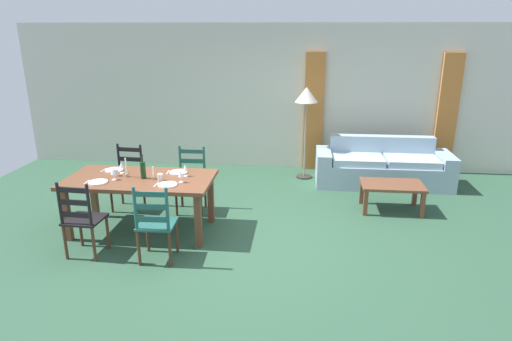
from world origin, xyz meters
TOP-DOWN VIEW (x-y plane):
  - ground_plane at (0.00, 0.00)m, footprint 9.60×9.60m
  - wall_far at (0.00, 3.30)m, footprint 9.60×0.16m
  - curtain_panel_left at (0.88, 3.16)m, footprint 0.35×0.08m
  - curtain_panel_right at (3.28, 3.16)m, footprint 0.35×0.08m
  - dining_table at (-1.41, 0.15)m, footprint 1.90×0.96m
  - dining_chair_near_left at (-1.86, -0.60)m, footprint 0.44×0.42m
  - dining_chair_near_right at (-0.96, -0.63)m, footprint 0.44×0.42m
  - dining_chair_far_left at (-1.89, 0.91)m, footprint 0.44×0.43m
  - dining_chair_far_right at (-0.93, 0.91)m, footprint 0.43×0.41m
  - dinner_plate_near_left at (-1.86, -0.10)m, footprint 0.24×0.24m
  - fork_near_left at (-2.01, -0.10)m, footprint 0.02×0.17m
  - dinner_plate_near_right at (-0.96, -0.10)m, footprint 0.24×0.24m
  - fork_near_right at (-1.11, -0.10)m, footprint 0.02×0.17m
  - dinner_plate_far_left at (-1.86, 0.40)m, footprint 0.24×0.24m
  - fork_far_left at (-2.01, 0.40)m, footprint 0.03×0.17m
  - dinner_plate_far_right at (-0.96, 0.40)m, footprint 0.24×0.24m
  - fork_far_right at (-1.11, 0.40)m, footprint 0.03×0.17m
  - wine_bottle at (-1.35, 0.13)m, footprint 0.07×0.07m
  - wine_glass_near_left at (-1.71, 0.03)m, footprint 0.06×0.06m
  - wine_glass_near_right at (-0.83, 0.03)m, footprint 0.06×0.06m
  - wine_glass_far_left at (-1.71, 0.30)m, footprint 0.06×0.06m
  - wine_glass_far_right at (-0.83, 0.27)m, footprint 0.06×0.06m
  - coffee_cup_primary at (-1.11, 0.07)m, footprint 0.07×0.07m
  - coffee_cup_secondary at (-1.75, 0.19)m, footprint 0.07×0.07m
  - candle_tall at (-1.59, 0.17)m, footprint 0.05×0.05m
  - candle_short at (-1.21, 0.11)m, footprint 0.05×0.05m
  - couch at (2.08, 2.42)m, footprint 2.29×0.82m
  - coffee_table at (2.02, 1.21)m, footprint 0.90×0.56m
  - standing_lamp at (0.73, 2.61)m, footprint 0.40×0.40m

SIDE VIEW (x-z plane):
  - ground_plane at x=0.00m, z-range -0.02..0.00m
  - couch at x=2.08m, z-range -0.11..0.69m
  - coffee_table at x=2.02m, z-range 0.15..0.57m
  - dining_chair_near_left at x=-1.86m, z-range 0.00..0.96m
  - dining_chair_near_right at x=-0.96m, z-range 0.00..0.96m
  - dining_chair_far_left at x=-1.89m, z-range 0.00..0.96m
  - dining_chair_far_right at x=-0.93m, z-range 0.00..0.96m
  - dining_table at x=-1.41m, z-range 0.29..1.04m
  - fork_near_left at x=-2.01m, z-range 0.75..0.76m
  - fork_near_right at x=-1.11m, z-range 0.75..0.76m
  - fork_far_left at x=-2.01m, z-range 0.75..0.76m
  - fork_far_right at x=-1.11m, z-range 0.75..0.76m
  - dinner_plate_near_left at x=-1.86m, z-range 0.75..0.77m
  - dinner_plate_near_right at x=-0.96m, z-range 0.75..0.77m
  - dinner_plate_far_left at x=-1.86m, z-range 0.75..0.77m
  - dinner_plate_far_right at x=-0.96m, z-range 0.75..0.77m
  - candle_short at x=-1.21m, z-range 0.71..0.88m
  - coffee_cup_primary at x=-1.11m, z-range 0.75..0.84m
  - coffee_cup_secondary at x=-1.75m, z-range 0.75..0.84m
  - candle_tall at x=-1.59m, z-range 0.69..0.95m
  - wine_glass_near_left at x=-1.71m, z-range 0.78..0.94m
  - wine_glass_near_right at x=-0.83m, z-range 0.78..0.94m
  - wine_glass_far_left at x=-1.71m, z-range 0.78..0.94m
  - wine_glass_far_right at x=-0.83m, z-range 0.78..0.94m
  - wine_bottle at x=-1.35m, z-range 0.71..1.03m
  - curtain_panel_left at x=0.88m, z-range 0.00..2.20m
  - curtain_panel_right at x=3.28m, z-range 0.00..2.20m
  - wall_far at x=0.00m, z-range 0.00..2.70m
  - standing_lamp at x=0.73m, z-range 0.59..2.23m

